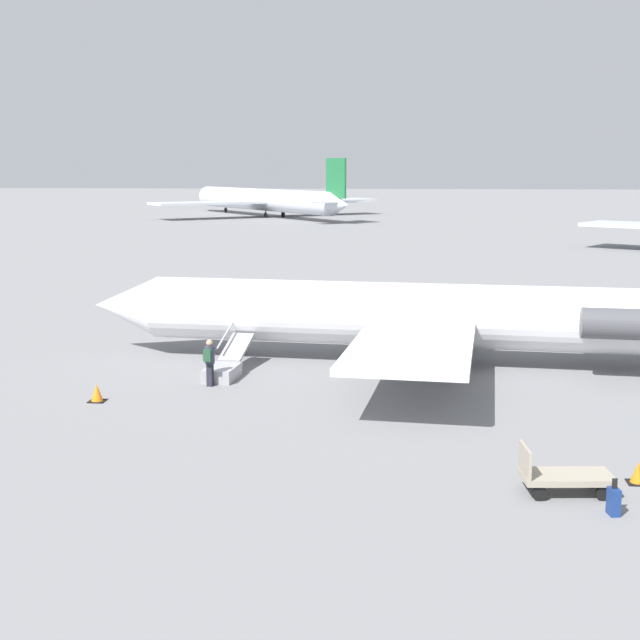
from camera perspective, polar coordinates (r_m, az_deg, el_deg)
ground_plane at (r=36.93m, az=5.03°, el=-2.71°), size 600.00×600.00×0.00m
airplane_main at (r=36.47m, az=6.48°, el=0.37°), size 27.24×20.43×6.82m
airplane_far_left at (r=146.55m, az=-3.58°, el=7.70°), size 35.16×43.01×9.24m
boarding_stairs at (r=34.39m, az=-6.10°, el=-3.03°), size 1.35×4.09×1.70m
passenger at (r=32.87m, az=-7.09°, el=-2.52°), size 0.36×0.55×1.74m
luggage_cart at (r=22.99m, az=15.22°, el=-9.61°), size 2.31×1.33×1.22m
suitcase at (r=22.07m, az=18.28°, el=-10.96°), size 0.28×0.39×0.88m
traffic_cone_near_stairs at (r=31.61m, az=-14.09°, el=-4.58°), size 0.56×0.56×0.61m
traffic_cone_near_cart at (r=24.36m, az=19.67°, el=-9.24°), size 0.51×0.51×0.56m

